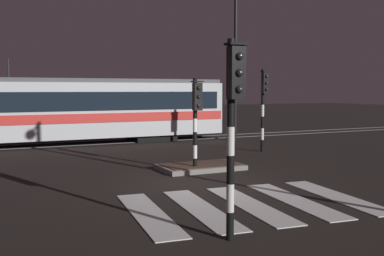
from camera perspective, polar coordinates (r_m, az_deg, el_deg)
name	(u,v)px	position (r m, az deg, el deg)	size (l,w,h in m)	color
ground_plane	(198,183)	(13.35, 0.74, -6.91)	(120.00, 120.00, 0.00)	black
rail_near	(105,144)	(23.13, -10.85, -1.96)	(80.00, 0.12, 0.03)	#59595E
rail_far	(97,141)	(24.51, -11.70, -1.60)	(80.00, 0.12, 0.03)	#59595E
crosswalk_zebra	(249,204)	(11.01, 7.15, -9.43)	(5.96, 4.36, 0.02)	silver
traffic_island	(200,167)	(15.61, 1.05, -4.86)	(2.77, 1.65, 0.18)	slate
traffic_light_corner_far_right	(264,97)	(20.07, 8.94, 3.79)	(0.36, 0.42, 3.59)	black
traffic_light_kerb_mid_left	(233,109)	(8.03, 5.18, 2.37)	(0.36, 0.42, 3.60)	black
traffic_light_median_centre	(196,110)	(14.92, 0.54, 2.20)	(0.36, 0.42, 3.08)	black
street_lamp_trackside_right	(238,48)	(24.33, 5.74, 9.93)	(0.44, 1.21, 7.80)	black
tram	(64,109)	(23.30, -15.67, 2.28)	(16.71, 2.58, 4.15)	silver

